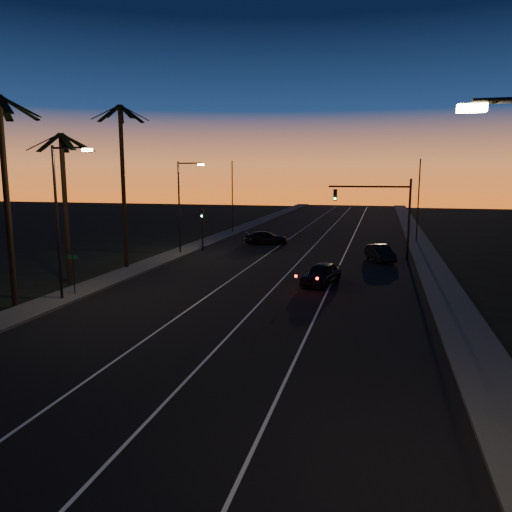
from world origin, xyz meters
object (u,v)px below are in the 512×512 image
(signal_mast, at_px, (382,204))
(lead_car, at_px, (321,274))
(right_car, at_px, (380,253))
(cross_car, at_px, (266,238))

(signal_mast, distance_m, lead_car, 13.16)
(signal_mast, relative_size, right_car, 1.59)
(signal_mast, xyz_separation_m, cross_car, (-11.74, 6.14, -4.09))
(right_car, xyz_separation_m, cross_car, (-11.80, 7.71, -0.01))
(right_car, bearing_deg, lead_car, -110.27)
(right_car, bearing_deg, cross_car, 146.85)
(signal_mast, distance_m, cross_car, 13.87)
(lead_car, xyz_separation_m, cross_car, (-7.97, 18.09, -0.05))
(signal_mast, xyz_separation_m, right_car, (0.06, -1.57, -4.08))
(signal_mast, relative_size, cross_car, 1.40)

